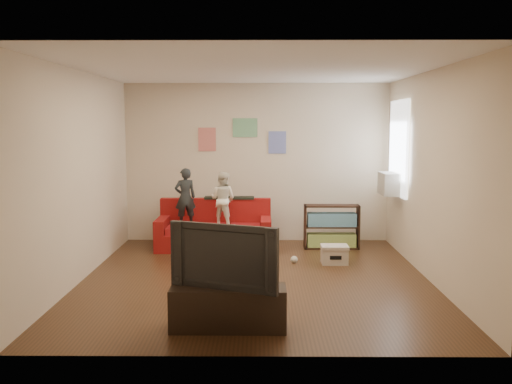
{
  "coord_description": "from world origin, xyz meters",
  "views": [
    {
      "loc": [
        0.06,
        -7.27,
        2.02
      ],
      "look_at": [
        0.0,
        0.8,
        1.05
      ],
      "focal_mm": 40.0,
      "sensor_mm": 36.0,
      "label": 1
    }
  ],
  "objects_px": {
    "coffee_table": "(222,238)",
    "bookshelf": "(331,229)",
    "television": "(228,255)",
    "child_a": "(185,197)",
    "sofa": "(215,231)",
    "child_b": "(223,199)",
    "tv_stand": "(228,308)",
    "file_box": "(334,254)"
  },
  "relations": [
    {
      "from": "child_a",
      "to": "coffee_table",
      "type": "xyz_separation_m",
      "value": [
        0.64,
        -0.77,
        -0.51
      ]
    },
    {
      "from": "tv_stand",
      "to": "child_a",
      "type": "bearing_deg",
      "value": 104.34
    },
    {
      "from": "child_b",
      "to": "tv_stand",
      "type": "xyz_separation_m",
      "value": [
        0.28,
        -3.54,
        -0.61
      ]
    },
    {
      "from": "child_b",
      "to": "coffee_table",
      "type": "relative_size",
      "value": 0.97
    },
    {
      "from": "bookshelf",
      "to": "television",
      "type": "bearing_deg",
      "value": -111.74
    },
    {
      "from": "file_box",
      "to": "television",
      "type": "xyz_separation_m",
      "value": [
        -1.39,
        -2.65,
        0.61
      ]
    },
    {
      "from": "television",
      "to": "bookshelf",
      "type": "bearing_deg",
      "value": 89.48
    },
    {
      "from": "child_a",
      "to": "child_b",
      "type": "xyz_separation_m",
      "value": [
        0.6,
        0.0,
        -0.03
      ]
    },
    {
      "from": "coffee_table",
      "to": "file_box",
      "type": "xyz_separation_m",
      "value": [
        1.64,
        -0.12,
        -0.21
      ]
    },
    {
      "from": "child_b",
      "to": "tv_stand",
      "type": "bearing_deg",
      "value": 119.44
    },
    {
      "from": "bookshelf",
      "to": "television",
      "type": "relative_size",
      "value": 0.8
    },
    {
      "from": "coffee_table",
      "to": "bookshelf",
      "type": "bearing_deg",
      "value": 28.1
    },
    {
      "from": "child_b",
      "to": "bookshelf",
      "type": "relative_size",
      "value": 0.99
    },
    {
      "from": "child_a",
      "to": "file_box",
      "type": "height_order",
      "value": "child_a"
    },
    {
      "from": "tv_stand",
      "to": "television",
      "type": "bearing_deg",
      "value": -179.67
    },
    {
      "from": "child_b",
      "to": "child_a",
      "type": "bearing_deg",
      "value": 24.87
    },
    {
      "from": "child_a",
      "to": "coffee_table",
      "type": "bearing_deg",
      "value": 109.55
    },
    {
      "from": "sofa",
      "to": "bookshelf",
      "type": "xyz_separation_m",
      "value": [
        1.9,
        -0.01,
        0.05
      ]
    },
    {
      "from": "coffee_table",
      "to": "television",
      "type": "xyz_separation_m",
      "value": [
        0.25,
        -2.77,
        0.4
      ]
    },
    {
      "from": "file_box",
      "to": "child_b",
      "type": "bearing_deg",
      "value": 151.94
    },
    {
      "from": "coffee_table",
      "to": "bookshelf",
      "type": "height_order",
      "value": "bookshelf"
    },
    {
      "from": "sofa",
      "to": "file_box",
      "type": "relative_size",
      "value": 4.71
    },
    {
      "from": "child_a",
      "to": "television",
      "type": "height_order",
      "value": "child_a"
    },
    {
      "from": "coffee_table",
      "to": "bookshelf",
      "type": "distance_m",
      "value": 1.95
    },
    {
      "from": "tv_stand",
      "to": "child_b",
      "type": "bearing_deg",
      "value": 94.91
    },
    {
      "from": "sofa",
      "to": "child_b",
      "type": "relative_size",
      "value": 2.1
    },
    {
      "from": "child_a",
      "to": "child_b",
      "type": "height_order",
      "value": "child_a"
    },
    {
      "from": "bookshelf",
      "to": "tv_stand",
      "type": "bearing_deg",
      "value": -111.74
    },
    {
      "from": "television",
      "to": "coffee_table",
      "type": "bearing_deg",
      "value": 116.33
    },
    {
      "from": "sofa",
      "to": "television",
      "type": "bearing_deg",
      "value": -83.35
    },
    {
      "from": "sofa",
      "to": "child_b",
      "type": "bearing_deg",
      "value": -47.71
    },
    {
      "from": "sofa",
      "to": "file_box",
      "type": "distance_m",
      "value": 2.11
    },
    {
      "from": "file_box",
      "to": "tv_stand",
      "type": "height_order",
      "value": "tv_stand"
    },
    {
      "from": "child_b",
      "to": "file_box",
      "type": "height_order",
      "value": "child_b"
    },
    {
      "from": "child_a",
      "to": "bookshelf",
      "type": "distance_m",
      "value": 2.42
    },
    {
      "from": "child_a",
      "to": "child_b",
      "type": "relative_size",
      "value": 1.07
    },
    {
      "from": "coffee_table",
      "to": "television",
      "type": "distance_m",
      "value": 2.81
    },
    {
      "from": "bookshelf",
      "to": "file_box",
      "type": "xyz_separation_m",
      "value": [
        -0.08,
        -1.04,
        -0.18
      ]
    },
    {
      "from": "tv_stand",
      "to": "bookshelf",
      "type": "bearing_deg",
      "value": 68.59
    },
    {
      "from": "child_a",
      "to": "bookshelf",
      "type": "bearing_deg",
      "value": 163.58
    },
    {
      "from": "file_box",
      "to": "television",
      "type": "relative_size",
      "value": 0.35
    },
    {
      "from": "sofa",
      "to": "television",
      "type": "height_order",
      "value": "television"
    }
  ]
}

